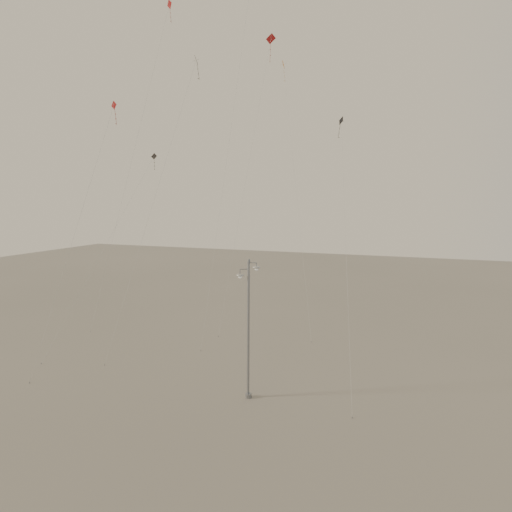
% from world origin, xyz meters
% --- Properties ---
extents(ground, '(160.00, 160.00, 0.00)m').
position_xyz_m(ground, '(0.00, 0.00, 0.00)').
color(ground, gray).
rests_on(ground, ground).
extents(street_lamp, '(1.58, 0.80, 9.73)m').
position_xyz_m(street_lamp, '(3.64, -0.63, 5.19)').
color(street_lamp, gray).
rests_on(street_lamp, ground).
extents(kite_0, '(6.12, 8.30, 34.92)m').
position_xyz_m(kite_0, '(-12.68, 13.08, 26.07)').
color(kite_0, maroon).
rests_on(kite_0, ground).
extents(kite_1, '(6.32, 6.07, 25.51)m').
position_xyz_m(kite_1, '(-5.00, 4.71, 18.85)').
color(kite_1, '#2D2825').
rests_on(kite_1, ground).
extents(kite_2, '(2.73, 10.26, 42.46)m').
position_xyz_m(kite_2, '(-1.87, 13.81, 32.23)').
color(kite_2, '#A95E1C').
rests_on(kite_2, ground).
extents(kite_3, '(3.52, 7.36, 21.66)m').
position_xyz_m(kite_3, '(-10.28, 1.10, 15.63)').
color(kite_3, maroon).
rests_on(kite_3, ground).
extents(kite_4, '(3.19, 12.44, 20.84)m').
position_xyz_m(kite_4, '(8.50, 8.26, 15.58)').
color(kite_4, '#2D2825').
rests_on(kite_4, ground).
extents(kite_5, '(6.47, 11.68, 30.17)m').
position_xyz_m(kite_5, '(0.46, 20.65, 23.51)').
color(kite_5, '#A95E1C').
rests_on(kite_5, ground).
extents(kite_6, '(2.51, 14.56, 18.78)m').
position_xyz_m(kite_6, '(-13.21, 9.50, 13.59)').
color(kite_6, '#2D2825').
rests_on(kite_6, ground).
extents(kite_7, '(3.30, 8.65, 31.47)m').
position_xyz_m(kite_7, '(-1.50, 17.00, 25.19)').
color(kite_7, maroon).
rests_on(kite_7, ground).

